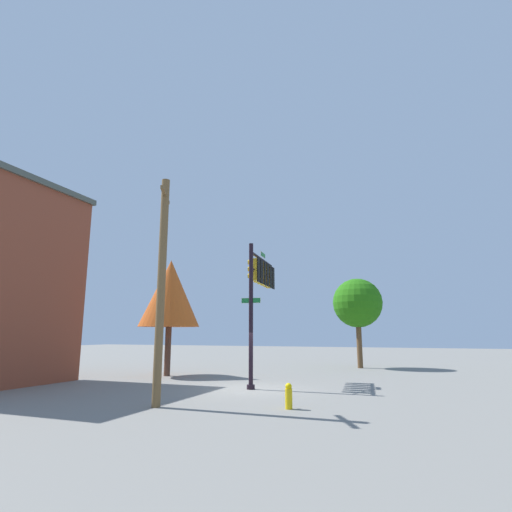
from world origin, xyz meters
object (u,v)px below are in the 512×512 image
object	(u,v)px
utility_pole	(161,284)
tree_mid	(170,293)
signal_pole_assembly	(260,281)
tree_near	(357,303)
fire_hydrant	(289,396)

from	to	relation	value
utility_pole	tree_mid	bearing A→B (deg)	31.25
signal_pole_assembly	tree_near	bearing A→B (deg)	-16.50
tree_mid	tree_near	bearing A→B (deg)	-45.72
utility_pole	fire_hydrant	bearing A→B (deg)	-73.19
tree_near	signal_pole_assembly	bearing A→B (deg)	163.50
tree_near	tree_mid	distance (m)	14.00
tree_mid	signal_pole_assembly	bearing A→B (deg)	-105.71
utility_pole	tree_near	size ratio (longest dim) A/B	1.25
utility_pole	tree_mid	world-z (taller)	utility_pole
tree_near	tree_mid	xyz separation A→B (m)	(-9.78, 10.03, 0.20)
signal_pole_assembly	utility_pole	world-z (taller)	utility_pole
fire_hydrant	tree_mid	bearing A→B (deg)	51.76
utility_pole	signal_pole_assembly	bearing A→B (deg)	-9.02
tree_near	tree_mid	size ratio (longest dim) A/B	0.94
utility_pole	tree_near	xyz separation A→B (m)	(18.76, -4.58, 0.49)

